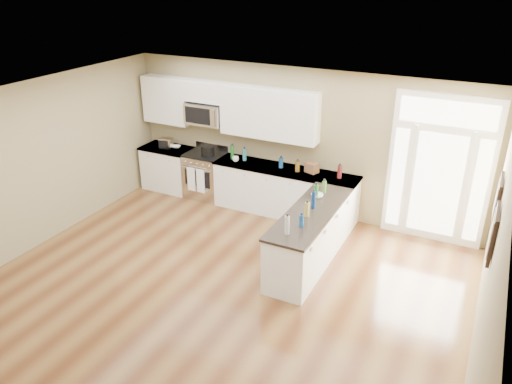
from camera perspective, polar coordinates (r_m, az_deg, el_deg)
ground at (r=7.06m, az=-8.11°, el=-14.90°), size 8.00×8.00×0.00m
room_shell at (r=6.13m, az=-9.04°, el=-2.45°), size 8.00×8.00×8.00m
back_cabinet_left at (r=10.92m, az=-9.92°, el=2.56°), size 1.10×0.66×0.94m
back_cabinet_right at (r=9.65m, az=3.26°, el=-0.10°), size 2.85×0.66×0.94m
peninsula_cabinet at (r=8.10m, az=6.17°, el=-5.38°), size 0.69×2.32×0.94m
upper_cabinet_left at (r=10.58m, az=-10.09°, el=10.32°), size 1.04×0.33×0.95m
upper_cabinet_right at (r=9.43m, az=1.49°, el=8.95°), size 1.94×0.33×0.95m
upper_cabinet_short at (r=10.00m, az=-5.81°, el=11.38°), size 0.82×0.33×0.40m
microwave at (r=10.08m, az=-5.82°, el=8.90°), size 0.78×0.41×0.42m
entry_door at (r=8.95m, az=20.19°, el=2.33°), size 1.70×0.10×2.60m
wall_art_near at (r=7.15m, az=25.90°, el=-0.77°), size 0.05×0.58×0.58m
wall_art_far at (r=6.24m, az=25.47°, el=-4.30°), size 0.05×0.58×0.58m
kitchen_range at (r=10.40m, az=-5.78°, el=1.94°), size 0.77×0.69×1.08m
stockpot at (r=10.11m, az=-5.52°, el=4.76°), size 0.28×0.28×0.21m
toaster_oven at (r=10.68m, az=-10.21°, el=5.54°), size 0.29×0.25×0.22m
cardboard_box at (r=9.31m, az=6.39°, el=2.79°), size 0.27×0.23×0.19m
bowl_left at (r=10.68m, az=-9.09°, el=5.13°), size 0.23×0.23×0.04m
bowl_peninsula at (r=8.33m, az=7.00°, el=-0.40°), size 0.26×0.26×0.06m
cup_counter at (r=9.79m, az=-2.34°, el=3.78°), size 0.16×0.16×0.10m
counter_bottles at (r=8.64m, az=4.05°, el=1.32°), size 2.34×2.42×0.29m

